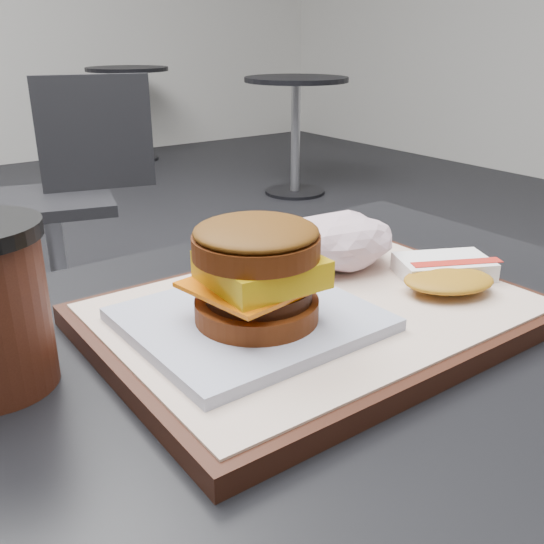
{
  "coord_description": "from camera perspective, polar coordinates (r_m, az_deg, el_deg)",
  "views": [
    {
      "loc": [
        -0.28,
        -0.34,
        1.02
      ],
      "look_at": [
        -0.01,
        0.02,
        0.83
      ],
      "focal_mm": 40.0,
      "sensor_mm": 36.0,
      "label": 1
    }
  ],
  "objects": [
    {
      "name": "hash_brown",
      "position": [
        0.61,
        16.04,
        -0.07
      ],
      "size": [
        0.13,
        0.12,
        0.02
      ],
      "color": "white",
      "rests_on": "serving_tray"
    },
    {
      "name": "serving_tray",
      "position": [
        0.55,
        4.13,
        -4.0
      ],
      "size": [
        0.38,
        0.28,
        0.02
      ],
      "color": "black",
      "rests_on": "customer_table"
    },
    {
      "name": "bg_table_far",
      "position": [
        5.29,
        -13.32,
        16.23
      ],
      "size": [
        0.66,
        0.66,
        0.75
      ],
      "color": "black",
      "rests_on": "ground"
    },
    {
      "name": "customer_table",
      "position": [
        0.62,
        2.58,
        -22.51
      ],
      "size": [
        0.8,
        0.6,
        0.77
      ],
      "color": "#A5A5AA",
      "rests_on": "ground"
    },
    {
      "name": "crumpled_wrapper",
      "position": [
        0.62,
        6.36,
        2.9
      ],
      "size": [
        0.12,
        0.1,
        0.05
      ],
      "primitive_type": null,
      "color": "silver",
      "rests_on": "serving_tray"
    },
    {
      "name": "bg_table_near",
      "position": [
        4.03,
        2.27,
        15.22
      ],
      "size": [
        0.66,
        0.66,
        0.75
      ],
      "color": "black",
      "rests_on": "ground"
    },
    {
      "name": "breakfast_sandwich",
      "position": [
        0.48,
        -1.61,
        -1.09
      ],
      "size": [
        0.19,
        0.17,
        0.09
      ],
      "color": "silver",
      "rests_on": "serving_tray"
    },
    {
      "name": "neighbor_chair",
      "position": [
        2.29,
        -18.74,
        7.77
      ],
      "size": [
        0.65,
        0.52,
        0.88
      ],
      "color": "#ACACB1",
      "rests_on": "ground"
    }
  ]
}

